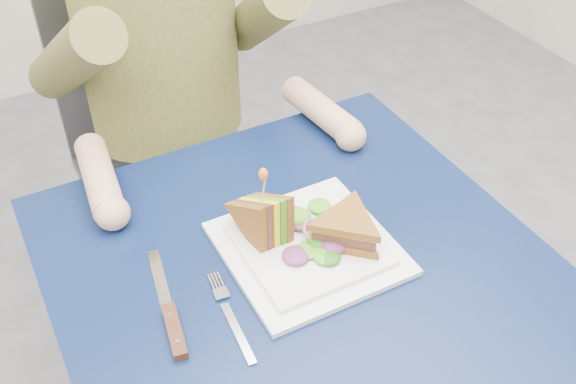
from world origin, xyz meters
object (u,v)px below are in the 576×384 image
plate (308,247)px  diner (157,7)px  sandwich_upright (265,220)px  table (301,298)px  sandwich_flat (347,229)px  knife (172,321)px  chair (161,132)px  fork (232,318)px

plate → diner: bearing=92.4°
plate → sandwich_upright: 0.08m
sandwich_upright → table: bearing=-65.7°
table → sandwich_flat: bearing=-2.1°
knife → sandwich_flat: bearing=2.1°
table → sandwich_flat: 0.15m
diner → plate: (0.02, -0.58, -0.18)m
plate → sandwich_flat: bearing=-24.4°
chair → sandwich_upright: 0.69m
diner → chair: bearing=90.0°
diner → plate: 0.61m
sandwich_flat → plate: bearing=155.6°
diner → plate: bearing=-87.6°
table → fork: fork is taller
diner → knife: size_ratio=3.37×
sandwich_upright → knife: size_ratio=0.60×
table → sandwich_upright: sandwich_upright is taller
chair → sandwich_upright: bearing=-92.7°
diner → fork: bearing=-102.3°
plate → fork: (-0.17, -0.07, -0.01)m
sandwich_flat → sandwich_upright: sandwich_upright is taller
diner → sandwich_flat: bearing=-82.6°
plate → knife: size_ratio=1.17×
diner → sandwich_upright: 0.55m
sandwich_flat → knife: bearing=-177.9°
chair → diner: bearing=-90.0°
plate → knife: bearing=-171.6°
sandwich_flat → fork: (-0.22, -0.05, -0.04)m
chair → plate: chair is taller
chair → fork: bearing=-100.6°
table → fork: (-0.14, -0.05, 0.08)m
plate → knife: 0.25m
knife → chair: bearing=73.1°
fork → knife: 0.09m
fork → diner: bearing=77.7°
plate → sandwich_upright: (-0.05, 0.04, 0.05)m
sandwich_flat → sandwich_upright: bearing=147.4°
table → knife: knife is taller
knife → fork: bearing=-23.3°
fork → chair: bearing=79.4°
sandwich_upright → knife: 0.21m
chair → knife: bearing=-106.9°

